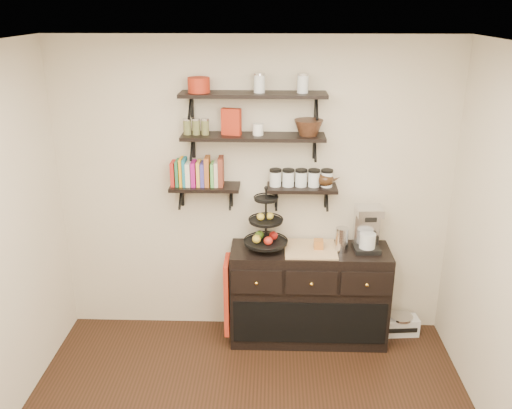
# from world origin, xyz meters

# --- Properties ---
(ceiling) EXTENTS (3.50, 3.50, 0.02)m
(ceiling) POSITION_xyz_m (0.00, 0.00, 2.70)
(ceiling) COLOR white
(ceiling) RESTS_ON back_wall
(back_wall) EXTENTS (3.50, 0.02, 2.70)m
(back_wall) POSITION_xyz_m (0.00, 1.75, 1.35)
(back_wall) COLOR beige
(back_wall) RESTS_ON ground
(shelf_top) EXTENTS (1.20, 0.27, 0.23)m
(shelf_top) POSITION_xyz_m (0.00, 1.62, 2.23)
(shelf_top) COLOR black
(shelf_top) RESTS_ON back_wall
(shelf_mid) EXTENTS (1.20, 0.27, 0.23)m
(shelf_mid) POSITION_xyz_m (0.00, 1.62, 1.88)
(shelf_mid) COLOR black
(shelf_mid) RESTS_ON back_wall
(shelf_low_left) EXTENTS (0.60, 0.25, 0.23)m
(shelf_low_left) POSITION_xyz_m (-0.42, 1.63, 1.43)
(shelf_low_left) COLOR black
(shelf_low_left) RESTS_ON back_wall
(shelf_low_right) EXTENTS (0.60, 0.25, 0.23)m
(shelf_low_right) POSITION_xyz_m (0.42, 1.63, 1.43)
(shelf_low_right) COLOR black
(shelf_low_right) RESTS_ON back_wall
(cookbooks) EXTENTS (0.43, 0.15, 0.26)m
(cookbooks) POSITION_xyz_m (-0.47, 1.63, 1.57)
(cookbooks) COLOR #AB221C
(cookbooks) RESTS_ON shelf_low_left
(glass_canisters) EXTENTS (0.54, 0.10, 0.13)m
(glass_canisters) POSITION_xyz_m (0.41, 1.63, 1.51)
(glass_canisters) COLOR silver
(glass_canisters) RESTS_ON shelf_low_right
(sideboard) EXTENTS (1.40, 0.50, 0.92)m
(sideboard) POSITION_xyz_m (0.50, 1.51, 0.45)
(sideboard) COLOR black
(sideboard) RESTS_ON floor
(fruit_stand) EXTENTS (0.38, 0.38, 0.56)m
(fruit_stand) POSITION_xyz_m (0.12, 1.52, 1.09)
(fruit_stand) COLOR black
(fruit_stand) RESTS_ON sideboard
(candle) EXTENTS (0.08, 0.08, 0.08)m
(candle) POSITION_xyz_m (0.57, 1.51, 0.96)
(candle) COLOR #A35E25
(candle) RESTS_ON sideboard
(coffee_maker) EXTENTS (0.23, 0.22, 0.41)m
(coffee_maker) POSITION_xyz_m (0.99, 1.54, 1.09)
(coffee_maker) COLOR black
(coffee_maker) RESTS_ON sideboard
(thermal_carafe) EXTENTS (0.11, 0.11, 0.22)m
(thermal_carafe) POSITION_xyz_m (0.77, 1.49, 1.01)
(thermal_carafe) COLOR silver
(thermal_carafe) RESTS_ON sideboard
(apron) EXTENTS (0.04, 0.30, 0.69)m
(apron) POSITION_xyz_m (-0.23, 1.41, 0.49)
(apron) COLOR #AA2912
(apron) RESTS_ON sideboard
(radio) EXTENTS (0.33, 0.23, 0.19)m
(radio) POSITION_xyz_m (1.38, 1.60, 0.09)
(radio) COLOR silver
(radio) RESTS_ON floor
(recipe_box) EXTENTS (0.17, 0.10, 0.22)m
(recipe_box) POSITION_xyz_m (-0.18, 1.61, 2.01)
(recipe_box) COLOR #A12512
(recipe_box) RESTS_ON shelf_mid
(walnut_bowl) EXTENTS (0.24, 0.24, 0.13)m
(walnut_bowl) POSITION_xyz_m (0.46, 1.61, 1.96)
(walnut_bowl) COLOR black
(walnut_bowl) RESTS_ON shelf_mid
(ramekins) EXTENTS (0.09, 0.09, 0.10)m
(ramekins) POSITION_xyz_m (0.04, 1.61, 1.95)
(ramekins) COLOR white
(ramekins) RESTS_ON shelf_mid
(teapot) EXTENTS (0.22, 0.18, 0.14)m
(teapot) POSITION_xyz_m (0.62, 1.63, 1.52)
(teapot) COLOR #331E0F
(teapot) RESTS_ON shelf_low_right
(red_pot) EXTENTS (0.18, 0.18, 0.12)m
(red_pot) POSITION_xyz_m (-0.44, 1.61, 2.31)
(red_pot) COLOR #A12512
(red_pot) RESTS_ON shelf_top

